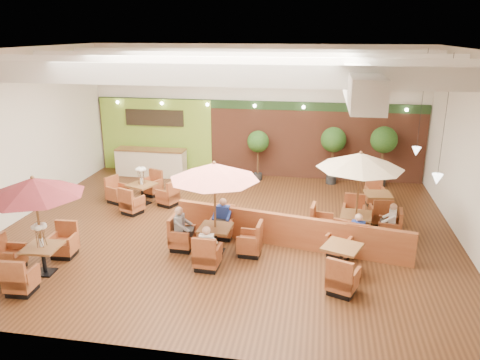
% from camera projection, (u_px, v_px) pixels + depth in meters
% --- Properties ---
extents(room, '(14.04, 14.00, 5.52)m').
position_uv_depth(room, '(242.00, 109.00, 14.81)').
color(room, '#381E0F').
rests_on(room, ground).
extents(service_counter, '(3.00, 0.75, 1.18)m').
position_uv_depth(service_counter, '(151.00, 162.00, 20.14)').
color(service_counter, beige).
rests_on(service_counter, ground).
extents(booth_divider, '(6.90, 1.54, 0.97)m').
position_uv_depth(booth_divider, '(288.00, 231.00, 13.51)').
color(booth_divider, brown).
rests_on(booth_divider, ground).
extents(table_0, '(2.53, 2.61, 2.65)m').
position_uv_depth(table_0, '(34.00, 205.00, 11.57)').
color(table_0, brown).
rests_on(table_0, ground).
extents(table_1, '(2.63, 2.63, 2.68)m').
position_uv_depth(table_1, '(215.00, 191.00, 12.74)').
color(table_1, brown).
rests_on(table_1, ground).
extents(table_2, '(2.72, 2.72, 2.73)m').
position_uv_depth(table_2, '(359.00, 180.00, 13.60)').
color(table_2, brown).
rests_on(table_2, ground).
extents(table_3, '(2.74, 2.74, 1.54)m').
position_uv_depth(table_3, '(142.00, 193.00, 16.86)').
color(table_3, brown).
rests_on(table_3, ground).
extents(table_4, '(1.14, 2.80, 0.99)m').
position_uv_depth(table_4, '(341.00, 260.00, 12.03)').
color(table_4, brown).
rests_on(table_4, ground).
extents(table_5, '(0.95, 2.59, 0.95)m').
position_uv_depth(table_5, '(377.00, 204.00, 15.92)').
color(table_5, brown).
rests_on(table_5, ground).
extents(topiary_0, '(0.90, 0.90, 2.10)m').
position_uv_depth(topiary_0, '(258.00, 144.00, 19.27)').
color(topiary_0, black).
rests_on(topiary_0, ground).
extents(topiary_1, '(1.01, 1.01, 2.35)m').
position_uv_depth(topiary_1, '(333.00, 142.00, 18.71)').
color(topiary_1, black).
rests_on(topiary_1, ground).
extents(topiary_2, '(1.05, 1.05, 2.44)m').
position_uv_depth(topiary_2, '(384.00, 142.00, 18.37)').
color(topiary_2, black).
rests_on(topiary_2, ground).
extents(diner_0, '(0.39, 0.32, 0.77)m').
position_uv_depth(diner_0, '(207.00, 243.00, 12.15)').
color(diner_0, white).
rests_on(diner_0, ground).
extents(diner_1, '(0.41, 0.34, 0.80)m').
position_uv_depth(diner_1, '(223.00, 214.00, 13.99)').
color(diner_1, '#233B9A').
rests_on(diner_1, ground).
extents(diner_2, '(0.36, 0.43, 0.85)m').
position_uv_depth(diner_2, '(181.00, 224.00, 13.22)').
color(diner_2, slate).
rests_on(diner_2, ground).
extents(diner_3, '(0.41, 0.36, 0.75)m').
position_uv_depth(diner_3, '(358.00, 229.00, 13.00)').
color(diner_3, '#233B9A').
rests_on(diner_3, ground).
extents(diner_4, '(0.33, 0.39, 0.74)m').
position_uv_depth(diner_4, '(391.00, 218.00, 13.78)').
color(diner_4, white).
rests_on(diner_4, ground).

